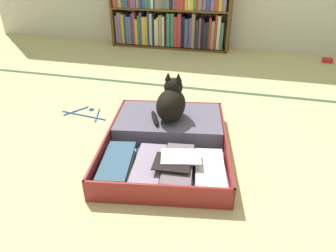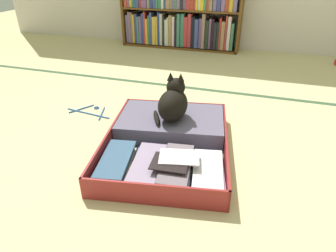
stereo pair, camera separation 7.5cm
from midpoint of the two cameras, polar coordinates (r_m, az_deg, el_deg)
The scene contains 6 objects.
ground_plane at distance 1.85m, azimuth 1.57°, elevation -3.54°, with size 10.00×10.00×0.00m, color #C9BD82.
tatami_border at distance 2.67m, azimuth 7.22°, elevation 6.97°, with size 4.80×0.05×0.00m.
bookshelf at distance 3.93m, azimuth 2.84°, elevation 20.91°, with size 1.49×0.25×0.93m.
open_suitcase at distance 1.81m, azimuth 1.16°, elevation -2.41°, with size 0.84×1.01×0.12m.
black_cat at distance 1.85m, azimuth 2.20°, elevation 4.46°, with size 0.24×0.27×0.29m.
clothes_hanger at distance 2.31m, azimuth -13.55°, elevation 2.71°, with size 0.37×0.21×0.01m.
Camera 2 is at (0.46, -1.49, 1.00)m, focal length 32.03 mm.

